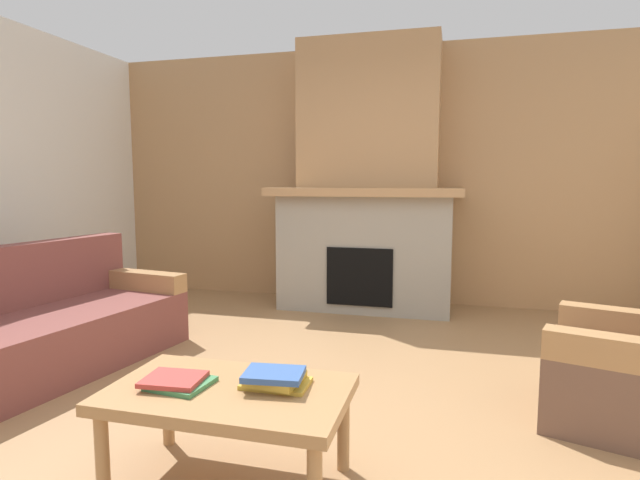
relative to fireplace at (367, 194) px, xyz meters
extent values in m
plane|color=#9E754C|center=(0.00, -2.62, -1.16)|extent=(9.00, 9.00, 0.00)
cube|color=tan|center=(0.00, 0.38, 0.19)|extent=(6.00, 0.12, 2.70)
cube|color=gray|center=(0.00, -0.03, -0.59)|extent=(1.70, 0.70, 1.15)
cube|color=black|center=(0.00, -0.36, -0.78)|extent=(0.64, 0.08, 0.56)
cube|color=tan|center=(0.00, -0.08, 0.03)|extent=(1.90, 0.82, 0.08)
cube|color=tan|center=(0.00, 0.07, 0.80)|extent=(1.40, 0.50, 1.47)
cube|color=brown|center=(-1.77, -2.31, -0.96)|extent=(1.10, 1.91, 0.40)
cube|color=brown|center=(-2.10, -2.26, -0.54)|extent=(0.43, 1.80, 0.45)
cube|color=#A87A4C|center=(-1.64, -1.50, -0.69)|extent=(0.85, 0.29, 0.15)
cube|color=brown|center=(1.78, -2.20, -0.96)|extent=(0.95, 0.95, 0.40)
cube|color=#A87A4C|center=(1.87, -1.91, -0.69)|extent=(0.77, 0.36, 0.15)
cube|color=#A87A4C|center=(1.69, -2.50, -0.69)|extent=(0.77, 0.36, 0.15)
cube|color=#A87A4C|center=(-0.03, -3.26, -0.76)|extent=(1.00, 0.60, 0.05)
cylinder|color=#A87A4C|center=(-0.47, -3.50, -0.97)|extent=(0.06, 0.06, 0.38)
cylinder|color=#A87A4C|center=(-0.47, -3.02, -0.97)|extent=(0.06, 0.06, 0.38)
cylinder|color=#A87A4C|center=(0.41, -3.02, -0.97)|extent=(0.06, 0.06, 0.38)
cube|color=#3D7F4C|center=(-0.23, -3.29, -0.72)|extent=(0.26, 0.24, 0.02)
cube|color=#B23833|center=(-0.26, -3.30, -0.70)|extent=(0.25, 0.22, 0.02)
cube|color=gold|center=(0.16, -3.18, -0.72)|extent=(0.28, 0.18, 0.02)
cube|color=gold|center=(0.16, -3.19, -0.70)|extent=(0.23, 0.22, 0.03)
cube|color=#335699|center=(0.16, -3.21, -0.67)|extent=(0.26, 0.21, 0.03)
camera|label=1|loc=(0.87, -5.12, 0.12)|focal=28.49mm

